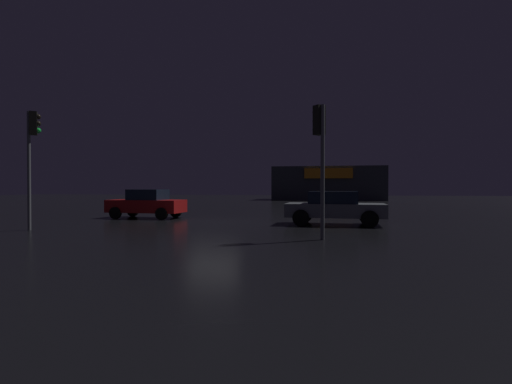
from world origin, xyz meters
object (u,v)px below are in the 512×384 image
(car_far, at_px, (334,207))
(store_building, at_px, (328,183))
(car_near, at_px, (147,204))
(traffic_signal_opposite, at_px, (320,141))
(traffic_signal_main, at_px, (32,143))

(car_far, bearing_deg, store_building, 89.63)
(store_building, xyz_separation_m, car_far, (-0.22, -33.54, -1.38))
(store_building, xyz_separation_m, car_near, (-10.02, -31.62, -1.38))
(traffic_signal_opposite, bearing_deg, car_near, 144.07)
(store_building, height_order, car_near, store_building)
(traffic_signal_main, bearing_deg, car_near, 73.79)
(store_building, distance_m, traffic_signal_main, 39.42)
(traffic_signal_main, xyz_separation_m, traffic_signal_opposite, (10.94, -0.68, -0.26))
(store_building, relative_size, traffic_signal_main, 3.10)
(traffic_signal_opposite, height_order, car_near, traffic_signal_opposite)
(traffic_signal_opposite, bearing_deg, traffic_signal_main, 176.42)
(store_building, relative_size, car_near, 3.48)
(store_building, xyz_separation_m, traffic_signal_main, (-11.76, -37.60, 1.21))
(traffic_signal_opposite, bearing_deg, store_building, 88.77)
(store_building, relative_size, traffic_signal_opposite, 3.34)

